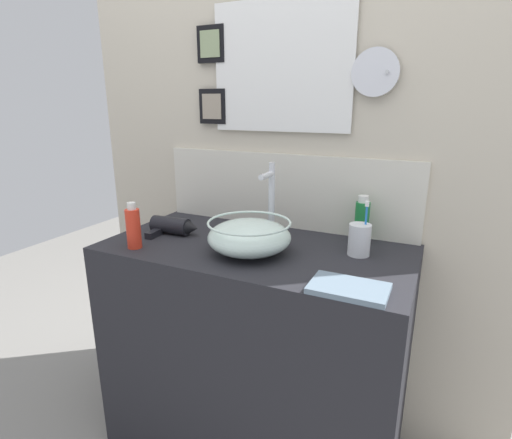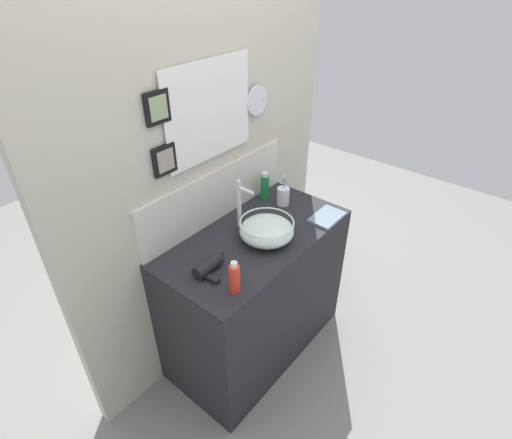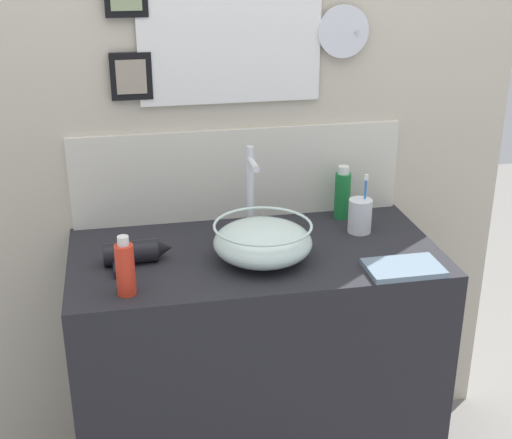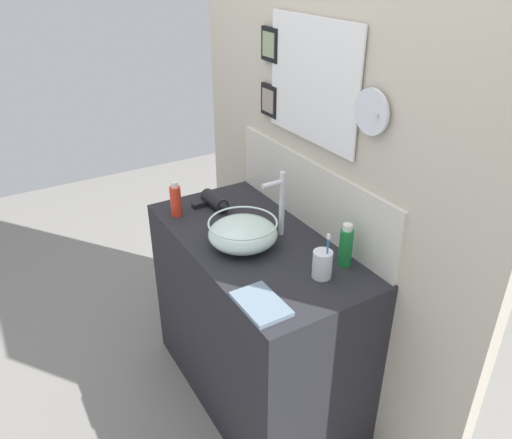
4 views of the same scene
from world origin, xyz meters
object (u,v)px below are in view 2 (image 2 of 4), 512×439
at_px(glass_bowl_sink, 267,230).
at_px(soap_dispenser, 265,187).
at_px(hair_drier, 210,265).
at_px(toothbrush_cup, 283,196).
at_px(hand_towel, 327,217).
at_px(shampoo_bottle, 235,278).
at_px(faucet, 240,202).

relative_size(glass_bowl_sink, soap_dispenser, 1.60).
bearing_deg(glass_bowl_sink, hair_drier, 171.39).
xyz_separation_m(glass_bowl_sink, hair_drier, (-0.36, 0.05, -0.03)).
xyz_separation_m(glass_bowl_sink, toothbrush_cup, (0.34, 0.14, -0.00)).
height_order(soap_dispenser, hand_towel, soap_dispenser).
xyz_separation_m(hair_drier, shampoo_bottle, (-0.03, -0.18, 0.04)).
bearing_deg(hair_drier, faucet, 18.97).
xyz_separation_m(soap_dispenser, hand_towel, (0.05, -0.41, -0.07)).
bearing_deg(hand_towel, glass_bowl_sink, 159.22).
relative_size(faucet, shampoo_bottle, 1.74).
height_order(hair_drier, shampoo_bottle, shampoo_bottle).
relative_size(toothbrush_cup, shampoo_bottle, 1.14).
distance_m(glass_bowl_sink, faucet, 0.20).
distance_m(faucet, toothbrush_cup, 0.36).
distance_m(hair_drier, soap_dispenser, 0.71).
height_order(glass_bowl_sink, hair_drier, glass_bowl_sink).
distance_m(glass_bowl_sink, hand_towel, 0.40).
xyz_separation_m(shampoo_bottle, soap_dispenser, (0.70, 0.39, 0.01)).
xyz_separation_m(faucet, hand_towel, (0.37, -0.32, -0.15)).
bearing_deg(glass_bowl_sink, hand_towel, -20.78).
xyz_separation_m(toothbrush_cup, shampoo_bottle, (-0.72, -0.27, 0.02)).
distance_m(faucet, shampoo_bottle, 0.50).
relative_size(shampoo_bottle, soap_dispenser, 0.93).
distance_m(toothbrush_cup, shampoo_bottle, 0.77).
height_order(toothbrush_cup, hand_towel, toothbrush_cup).
bearing_deg(toothbrush_cup, soap_dispenser, 98.74).
bearing_deg(shampoo_bottle, hair_drier, 80.55).
distance_m(glass_bowl_sink, shampoo_bottle, 0.41).
bearing_deg(hair_drier, soap_dispenser, 17.36).
relative_size(soap_dispenser, hand_towel, 0.84).
relative_size(hair_drier, shampoo_bottle, 1.21).
xyz_separation_m(toothbrush_cup, soap_dispenser, (-0.02, 0.12, 0.03)).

